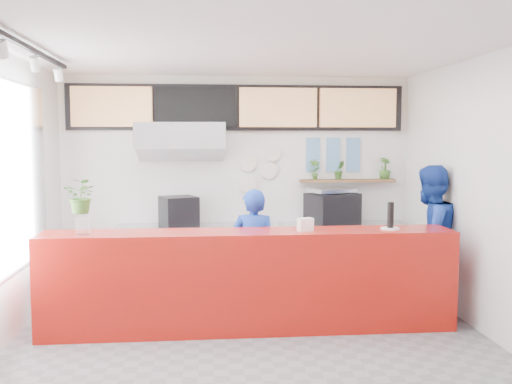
% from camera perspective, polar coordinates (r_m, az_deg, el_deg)
% --- Properties ---
extents(floor, '(5.00, 5.00, 0.00)m').
position_cam_1_polar(floor, '(6.12, -0.34, -14.75)').
color(floor, slate).
rests_on(floor, ground).
extents(ceiling, '(5.00, 5.00, 0.00)m').
position_cam_1_polar(ceiling, '(5.82, -0.35, 14.21)').
color(ceiling, silver).
extents(wall_back, '(5.00, 0.00, 5.00)m').
position_cam_1_polar(wall_back, '(8.27, -1.84, 1.12)').
color(wall_back, white).
rests_on(wall_back, ground).
extents(wall_right, '(0.00, 5.00, 5.00)m').
position_cam_1_polar(wall_right, '(6.49, 22.21, -0.38)').
color(wall_right, white).
rests_on(wall_right, ground).
extents(service_counter, '(4.50, 0.60, 1.10)m').
position_cam_1_polar(service_counter, '(6.34, -0.66, -8.84)').
color(service_counter, '#A5130B').
rests_on(service_counter, ground).
extents(cream_band, '(5.00, 0.02, 0.80)m').
position_cam_1_polar(cream_band, '(8.25, -1.86, 8.76)').
color(cream_band, beige).
rests_on(cream_band, wall_back).
extents(prep_bench, '(1.80, 0.60, 0.90)m').
position_cam_1_polar(prep_bench, '(8.10, -7.38, -6.50)').
color(prep_bench, '#B2B5BA').
rests_on(prep_bench, ground).
extents(panini_oven, '(0.59, 0.59, 0.41)m').
position_cam_1_polar(panini_oven, '(8.00, -7.73, -1.91)').
color(panini_oven, black).
rests_on(panini_oven, prep_bench).
extents(extraction_hood, '(1.20, 0.70, 0.35)m').
position_cam_1_polar(extraction_hood, '(7.89, -7.54, 5.61)').
color(extraction_hood, '#B2B5BA').
rests_on(extraction_hood, ceiling).
extents(hood_lip, '(1.20, 0.69, 0.31)m').
position_cam_1_polar(hood_lip, '(7.89, -7.52, 4.16)').
color(hood_lip, '#B2B5BA').
rests_on(hood_lip, ceiling).
extents(right_bench, '(1.80, 0.60, 0.90)m').
position_cam_1_polar(right_bench, '(8.34, 8.71, -6.18)').
color(right_bench, '#B2B5BA').
rests_on(right_bench, ground).
extents(espresso_machine, '(0.81, 0.71, 0.43)m').
position_cam_1_polar(espresso_machine, '(8.20, 7.64, -1.64)').
color(espresso_machine, black).
rests_on(espresso_machine, right_bench).
extents(espresso_tray, '(0.69, 0.57, 0.05)m').
position_cam_1_polar(espresso_tray, '(8.17, 7.66, 0.17)').
color(espresso_tray, '#B9BDC1').
rests_on(espresso_tray, espresso_machine).
extents(herb_shelf, '(1.40, 0.18, 0.04)m').
position_cam_1_polar(herb_shelf, '(8.42, 9.14, 1.13)').
color(herb_shelf, brown).
rests_on(herb_shelf, wall_back).
extents(menu_board_far_left, '(1.10, 0.10, 0.55)m').
position_cam_1_polar(menu_board_far_left, '(8.22, -14.21, 8.27)').
color(menu_board_far_left, tan).
rests_on(menu_board_far_left, wall_back).
extents(menu_board_mid_left, '(1.10, 0.10, 0.55)m').
position_cam_1_polar(menu_board_mid_left, '(8.12, -6.02, 8.44)').
color(menu_board_mid_left, black).
rests_on(menu_board_mid_left, wall_back).
extents(menu_board_mid_right, '(1.10, 0.10, 0.55)m').
position_cam_1_polar(menu_board_mid_right, '(8.19, 2.21, 8.43)').
color(menu_board_mid_right, tan).
rests_on(menu_board_mid_right, wall_back).
extents(menu_board_far_right, '(1.10, 0.10, 0.55)m').
position_cam_1_polar(menu_board_far_right, '(8.42, 10.14, 8.27)').
color(menu_board_far_right, tan).
rests_on(menu_board_far_right, wall_back).
extents(soffit, '(4.80, 0.04, 0.65)m').
position_cam_1_polar(soffit, '(8.22, -1.85, 8.42)').
color(soffit, black).
rests_on(soffit, wall_back).
extents(window_pane, '(0.04, 2.20, 1.90)m').
position_cam_1_polar(window_pane, '(6.36, -23.38, 1.27)').
color(window_pane, silver).
rests_on(window_pane, wall_left).
extents(window_frame, '(0.03, 2.30, 2.00)m').
position_cam_1_polar(window_frame, '(6.35, -23.21, 1.28)').
color(window_frame, '#B2B5BA').
rests_on(window_frame, wall_left).
extents(track_rail, '(0.05, 2.40, 0.04)m').
position_cam_1_polar(track_rail, '(6.01, -21.28, 13.00)').
color(track_rail, black).
rests_on(track_rail, ceiling).
extents(dec_plate_a, '(0.24, 0.03, 0.24)m').
position_cam_1_polar(dec_plate_a, '(8.23, -0.79, 2.85)').
color(dec_plate_a, silver).
rests_on(dec_plate_a, wall_back).
extents(dec_plate_b, '(0.24, 0.03, 0.24)m').
position_cam_1_polar(dec_plate_b, '(8.27, 1.28, 2.17)').
color(dec_plate_b, silver).
rests_on(dec_plate_b, wall_back).
extents(dec_plate_c, '(0.24, 0.03, 0.24)m').
position_cam_1_polar(dec_plate_c, '(8.25, -0.79, 0.77)').
color(dec_plate_c, silver).
rests_on(dec_plate_c, wall_back).
extents(dec_plate_d, '(0.24, 0.03, 0.24)m').
position_cam_1_polar(dec_plate_d, '(8.26, 1.63, 3.90)').
color(dec_plate_d, silver).
rests_on(dec_plate_d, wall_back).
extents(photo_frame_a, '(0.20, 0.02, 0.25)m').
position_cam_1_polar(photo_frame_a, '(8.36, 5.72, 4.58)').
color(photo_frame_a, '#598CBF').
rests_on(photo_frame_a, wall_back).
extents(photo_frame_b, '(0.20, 0.02, 0.25)m').
position_cam_1_polar(photo_frame_b, '(8.43, 7.73, 4.56)').
color(photo_frame_b, '#598CBF').
rests_on(photo_frame_b, wall_back).
extents(photo_frame_c, '(0.20, 0.02, 0.25)m').
position_cam_1_polar(photo_frame_c, '(8.50, 9.71, 4.54)').
color(photo_frame_c, '#598CBF').
rests_on(photo_frame_c, wall_back).
extents(photo_frame_d, '(0.20, 0.02, 0.25)m').
position_cam_1_polar(photo_frame_d, '(8.37, 5.71, 2.86)').
color(photo_frame_d, '#598CBF').
rests_on(photo_frame_d, wall_back).
extents(photo_frame_e, '(0.20, 0.02, 0.25)m').
position_cam_1_polar(photo_frame_e, '(8.43, 7.71, 2.86)').
color(photo_frame_e, '#598CBF').
rests_on(photo_frame_e, wall_back).
extents(photo_frame_f, '(0.20, 0.02, 0.25)m').
position_cam_1_polar(photo_frame_f, '(8.51, 9.68, 2.85)').
color(photo_frame_f, '#598CBF').
rests_on(photo_frame_f, wall_back).
extents(staff_center, '(0.63, 0.49, 1.52)m').
position_cam_1_polar(staff_center, '(6.77, -0.23, -6.10)').
color(staff_center, navy).
rests_on(staff_center, ground).
extents(staff_right, '(1.09, 1.01, 1.78)m').
position_cam_1_polar(staff_right, '(7.36, 16.91, -4.38)').
color(staff_right, navy).
rests_on(staff_right, ground).
extents(herb_a, '(0.16, 0.11, 0.30)m').
position_cam_1_polar(herb_a, '(8.30, 5.89, 2.28)').
color(herb_a, '#3A6A25').
rests_on(herb_a, herb_shelf).
extents(herb_b, '(0.16, 0.14, 0.27)m').
position_cam_1_polar(herb_b, '(8.38, 8.33, 2.20)').
color(herb_b, '#3A6A25').
rests_on(herb_b, herb_shelf).
extents(herb_d, '(0.23, 0.22, 0.32)m').
position_cam_1_polar(herb_d, '(8.56, 12.75, 2.33)').
color(herb_d, '#3A6A25').
rests_on(herb_d, herb_shelf).
extents(glass_vase, '(0.20, 0.20, 0.19)m').
position_cam_1_polar(glass_vase, '(6.26, -16.93, -3.23)').
color(glass_vase, white).
rests_on(glass_vase, service_counter).
extents(basil_vase, '(0.41, 0.38, 0.37)m').
position_cam_1_polar(basil_vase, '(6.23, -17.01, -0.38)').
color(basil_vase, '#3A6A25').
rests_on(basil_vase, glass_vase).
extents(napkin_holder, '(0.18, 0.14, 0.14)m').
position_cam_1_polar(napkin_holder, '(6.26, 4.96, -3.25)').
color(napkin_holder, white).
rests_on(napkin_holder, service_counter).
extents(white_plate, '(0.26, 0.26, 0.02)m').
position_cam_1_polar(white_plate, '(6.53, 13.28, -3.57)').
color(white_plate, white).
rests_on(white_plate, service_counter).
extents(pepper_mill, '(0.07, 0.07, 0.29)m').
position_cam_1_polar(pepper_mill, '(6.51, 13.31, -2.25)').
color(pepper_mill, black).
rests_on(pepper_mill, white_plate).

